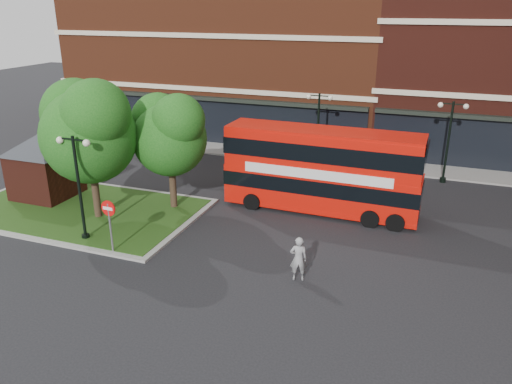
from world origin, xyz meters
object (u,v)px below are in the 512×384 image
at_px(bus, 322,165).
at_px(woman, 298,259).
at_px(car_silver, 287,149).
at_px(car_white, 349,163).

relative_size(bus, woman, 5.44).
relative_size(car_silver, car_white, 1.09).
bearing_deg(car_white, bus, -179.90).
xyz_separation_m(bus, woman, (0.84, -7.27, -1.60)).
xyz_separation_m(bus, car_silver, (-4.45, 8.52, -1.82)).
distance_m(woman, car_silver, 16.65).
bearing_deg(car_white, woman, -175.46).
xyz_separation_m(car_silver, car_white, (4.70, -1.50, -0.08)).
relative_size(woman, car_white, 0.49).
bearing_deg(bus, woman, -82.20).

